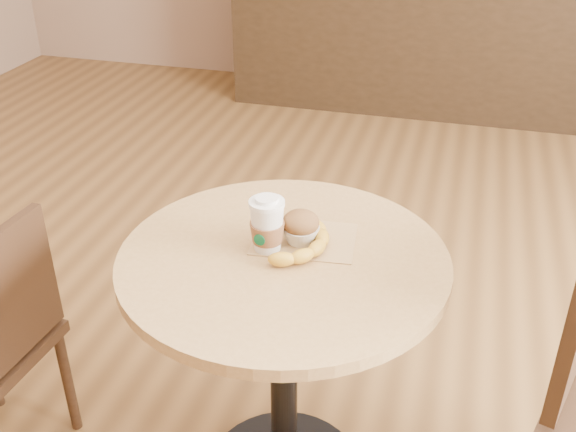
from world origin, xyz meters
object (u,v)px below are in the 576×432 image
object	(u,v)px
muffin	(301,227)
banana	(306,240)
coffee_cup	(267,227)
cafe_table	(284,322)

from	to	relation	value
muffin	banana	world-z (taller)	muffin
muffin	coffee_cup	bearing A→B (deg)	-143.55
cafe_table	coffee_cup	bearing A→B (deg)	163.95
coffee_cup	cafe_table	bearing A→B (deg)	-6.77
cafe_table	coffee_cup	size ratio (longest dim) A/B	5.61
cafe_table	muffin	size ratio (longest dim) A/B	8.55
banana	muffin	bearing A→B (deg)	142.88
cafe_table	banana	xyz separation A→B (m)	(0.04, 0.04, 0.21)
coffee_cup	muffin	world-z (taller)	coffee_cup
coffee_cup	muffin	distance (m)	0.08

